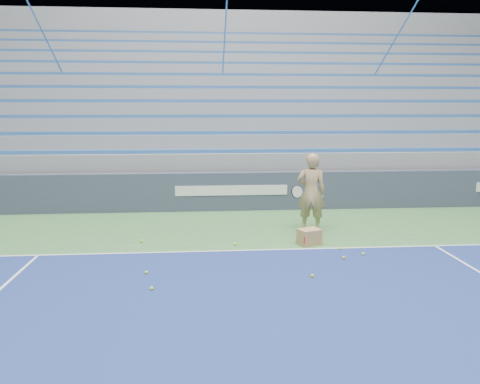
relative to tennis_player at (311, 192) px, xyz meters
name	(u,v)px	position (x,y,z in m)	size (l,w,h in m)	color
sponsor_barrier	(231,191)	(-1.75, 2.48, -0.38)	(30.00, 0.32, 1.10)	#363E53
bleachers	(222,122)	(-1.76, 8.19, 1.42)	(31.00, 9.15, 7.30)	gray
tennis_player	(311,192)	(0.00, 0.00, 0.00)	(0.99, 0.93, 1.87)	tan
ball_box	(309,237)	(-0.29, -1.16, -0.76)	(0.55, 0.50, 0.34)	#A77F50
tennis_ball_0	(146,273)	(-3.59, -2.77, -0.90)	(0.07, 0.07, 0.07)	#BBDF2D
tennis_ball_1	(340,249)	(0.25, -1.64, -0.90)	(0.07, 0.07, 0.07)	#BBDF2D
tennis_ball_2	(141,241)	(-3.93, -0.73, -0.90)	(0.07, 0.07, 0.07)	#BBDF2D
tennis_ball_3	(312,276)	(-0.70, -3.17, -0.90)	(0.07, 0.07, 0.07)	#BBDF2D
tennis_ball_4	(344,258)	(0.15, -2.23, -0.90)	(0.07, 0.07, 0.07)	#BBDF2D
tennis_ball_5	(363,254)	(0.61, -2.02, -0.90)	(0.07, 0.07, 0.07)	#BBDF2D
tennis_ball_6	(152,289)	(-3.42, -3.53, -0.90)	(0.07, 0.07, 0.07)	#BBDF2D
tennis_ball_7	(235,244)	(-1.89, -1.11, -0.90)	(0.07, 0.07, 0.07)	#BBDF2D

